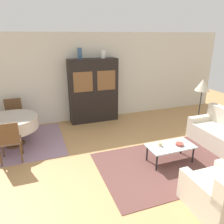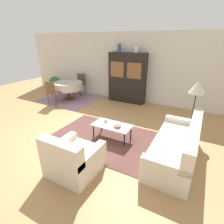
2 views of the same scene
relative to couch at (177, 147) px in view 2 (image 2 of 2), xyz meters
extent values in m
plane|color=tan|center=(-2.82, -0.34, -0.31)|extent=(14.00, 14.00, 0.00)
cube|color=beige|center=(-2.82, 3.29, 1.04)|extent=(10.00, 0.06, 2.70)
cube|color=brown|center=(-1.76, 0.01, -0.30)|extent=(2.86, 1.94, 0.01)
cube|color=gray|center=(-4.78, 2.13, -0.30)|extent=(2.24, 2.07, 0.01)
cube|color=beige|center=(-0.06, 0.00, -0.09)|extent=(0.83, 2.09, 0.44)
cube|color=beige|center=(0.26, 0.00, 0.35)|extent=(0.20, 2.09, 0.43)
cube|color=beige|center=(-0.06, -0.96, 0.19)|extent=(0.83, 0.16, 0.12)
cube|color=beige|center=(-0.06, 0.96, 0.19)|extent=(0.83, 0.16, 0.12)
cube|color=beige|center=(-1.69, -1.31, -0.09)|extent=(0.89, 0.90, 0.43)
cube|color=beige|center=(-1.69, -1.66, 0.33)|extent=(0.89, 0.20, 0.41)
cube|color=beige|center=(-2.05, -1.31, 0.18)|extent=(0.16, 0.90, 0.12)
cube|color=beige|center=(-1.32, -1.31, 0.18)|extent=(0.16, 0.90, 0.12)
cylinder|color=black|center=(-2.08, -0.10, -0.12)|extent=(0.04, 0.04, 0.36)
cylinder|color=black|center=(-1.19, -0.10, -0.12)|extent=(0.04, 0.04, 0.36)
cylinder|color=black|center=(-2.08, 0.30, -0.12)|extent=(0.04, 0.04, 0.36)
cylinder|color=black|center=(-1.19, 0.30, -0.12)|extent=(0.04, 0.04, 0.36)
cube|color=silver|center=(-1.63, 0.10, 0.07)|extent=(1.01, 0.52, 0.02)
cube|color=black|center=(-2.52, 3.03, 0.67)|extent=(1.49, 0.42, 1.96)
cube|color=brown|center=(-2.88, 2.81, 1.01)|extent=(0.57, 0.01, 0.59)
cube|color=brown|center=(-2.16, 2.81, 1.01)|extent=(0.57, 0.01, 0.59)
cylinder|color=brown|center=(-4.85, 2.09, -0.28)|extent=(0.48, 0.48, 0.03)
cylinder|color=brown|center=(-4.85, 2.09, -0.09)|extent=(0.14, 0.14, 0.43)
cylinder|color=beige|center=(-4.85, 2.09, 0.28)|extent=(1.24, 1.24, 0.30)
cylinder|color=beige|center=(-4.85, 2.09, 0.41)|extent=(1.25, 1.25, 0.03)
cylinder|color=brown|center=(-5.05, 1.53, -0.08)|extent=(0.04, 0.04, 0.45)
cylinder|color=brown|center=(-4.65, 1.53, -0.08)|extent=(0.04, 0.04, 0.45)
cylinder|color=brown|center=(-5.05, 1.13, -0.08)|extent=(0.04, 0.04, 0.45)
cylinder|color=brown|center=(-4.65, 1.13, -0.08)|extent=(0.04, 0.04, 0.45)
cube|color=brown|center=(-4.85, 1.33, 0.17)|extent=(0.44, 0.44, 0.04)
cube|color=brown|center=(-4.85, 1.13, 0.41)|extent=(0.44, 0.04, 0.45)
cylinder|color=brown|center=(-4.65, 2.64, -0.08)|extent=(0.04, 0.04, 0.45)
cylinder|color=brown|center=(-5.05, 2.64, -0.08)|extent=(0.04, 0.04, 0.45)
cylinder|color=brown|center=(-4.65, 3.05, -0.08)|extent=(0.04, 0.04, 0.45)
cylinder|color=brown|center=(-5.05, 3.05, -0.08)|extent=(0.04, 0.04, 0.45)
cube|color=brown|center=(-4.85, 2.85, 0.17)|extent=(0.44, 0.44, 0.04)
cube|color=brown|center=(-4.85, 3.05, 0.41)|extent=(0.44, 0.04, 0.45)
cylinder|color=black|center=(0.13, 1.31, -0.30)|extent=(0.28, 0.28, 0.02)
cylinder|color=black|center=(0.13, 1.31, 0.29)|extent=(0.03, 0.03, 1.16)
cone|color=beige|center=(0.13, 1.31, 1.01)|extent=(0.40, 0.40, 0.32)
cylinder|color=tan|center=(-1.85, 0.16, 0.12)|extent=(0.08, 0.08, 0.08)
cylinder|color=#9E4238|center=(-1.45, 0.05, 0.11)|extent=(0.17, 0.17, 0.05)
cylinder|color=#33517A|center=(-2.89, 3.03, 1.80)|extent=(0.13, 0.13, 0.32)
cylinder|color=white|center=(-2.19, 3.03, 1.76)|extent=(0.13, 0.13, 0.23)
cylinder|color=#4C4C51|center=(-6.28, 2.73, -0.19)|extent=(0.31, 0.31, 0.23)
sphere|color=#2D6B33|center=(-6.28, 2.73, 0.15)|extent=(0.55, 0.55, 0.55)
camera|label=1|loc=(-4.22, -3.37, 2.31)|focal=35.00mm
camera|label=2|loc=(0.27, -3.42, 2.11)|focal=28.00mm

